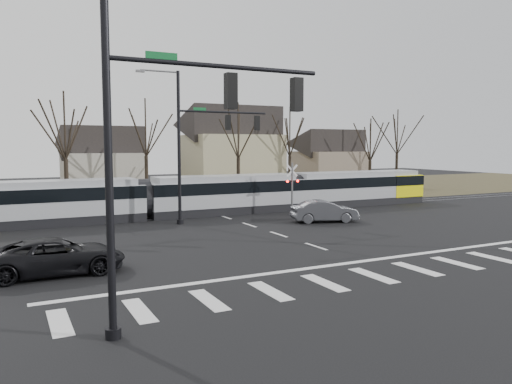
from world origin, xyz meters
name	(u,v)px	position (x,y,z in m)	size (l,w,h in m)	color
ground	(339,254)	(0.00, 0.00, 0.00)	(140.00, 140.00, 0.00)	black
grass_verge	(158,196)	(0.00, 32.00, 0.01)	(140.00, 28.00, 0.01)	#38331E
crosswalk	(396,272)	(0.00, -4.00, 0.01)	(27.00, 2.60, 0.01)	silver
stop_line	(362,261)	(0.00, -1.80, 0.01)	(28.00, 0.35, 0.01)	silver
lane_dashes	(215,214)	(0.00, 16.00, 0.01)	(0.18, 30.00, 0.01)	silver
rail_pair	(216,214)	(0.00, 15.80, 0.03)	(90.00, 1.52, 0.06)	#59595E
tram	(224,193)	(0.73, 16.00, 1.62)	(39.26, 2.91, 2.98)	gray
sedan	(324,211)	(5.23, 8.82, 0.75)	(4.84, 2.85, 1.51)	#3E3F44
suv	(57,256)	(-12.71, 2.09, 0.75)	(5.45, 2.54, 1.51)	black
signal_pole_near_left	(166,131)	(-10.41, -6.00, 5.70)	(9.28, 0.44, 10.20)	black
signal_pole_far	(201,140)	(-2.41, 12.50, 5.70)	(9.28, 0.44, 10.20)	black
rail_crossing_signal	(292,191)	(5.00, 12.79, 1.89)	(1.08, 0.36, 4.00)	#59595B
tree_row	(195,149)	(2.00, 26.00, 5.00)	(59.20, 7.20, 10.00)	black
house_b	(102,158)	(-5.00, 36.00, 3.97)	(8.64, 7.56, 7.65)	gray
house_c	(232,146)	(9.00, 33.00, 5.23)	(10.80, 8.64, 10.10)	gray
house_d	(329,156)	(24.00, 35.00, 3.97)	(8.64, 7.56, 7.65)	#6B5D4F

